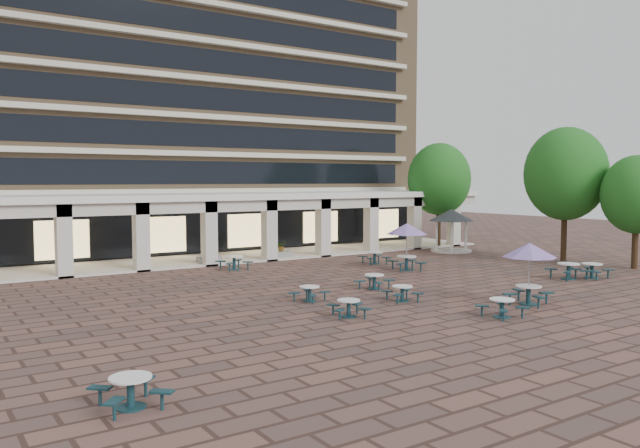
{
  "coord_description": "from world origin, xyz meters",
  "views": [
    {
      "loc": [
        -17.64,
        -23.09,
        5.26
      ],
      "look_at": [
        -0.2,
        3.0,
        3.05
      ],
      "focal_mm": 35.0,
      "sensor_mm": 36.0,
      "label": 1
    }
  ],
  "objects_px": {
    "picnic_table_1": "(502,306)",
    "picnic_table_2": "(402,292)",
    "picnic_table_0": "(131,389)",
    "gazebo": "(451,220)",
    "planter_right": "(282,252)",
    "planter_left": "(209,256)"
  },
  "relations": [
    {
      "from": "picnic_table_1",
      "to": "picnic_table_2",
      "type": "distance_m",
      "value": 4.69
    },
    {
      "from": "picnic_table_0",
      "to": "gazebo",
      "type": "distance_m",
      "value": 34.63
    },
    {
      "from": "picnic_table_2",
      "to": "planter_right",
      "type": "bearing_deg",
      "value": 91.95
    },
    {
      "from": "picnic_table_1",
      "to": "gazebo",
      "type": "xyz_separation_m",
      "value": [
        14.5,
        16.86,
        1.91
      ]
    },
    {
      "from": "picnic_table_0",
      "to": "picnic_table_1",
      "type": "relative_size",
      "value": 1.04
    },
    {
      "from": "gazebo",
      "to": "planter_left",
      "type": "xyz_separation_m",
      "value": [
        -17.69,
        3.39,
        -1.82
      ]
    },
    {
      "from": "picnic_table_2",
      "to": "planter_right",
      "type": "xyz_separation_m",
      "value": [
        3.07,
        15.68,
        0.06
      ]
    },
    {
      "from": "picnic_table_0",
      "to": "picnic_table_2",
      "type": "relative_size",
      "value": 0.97
    },
    {
      "from": "gazebo",
      "to": "planter_left",
      "type": "height_order",
      "value": "gazebo"
    },
    {
      "from": "picnic_table_1",
      "to": "planter_left",
      "type": "xyz_separation_m",
      "value": [
        -3.19,
        20.25,
        0.1
      ]
    },
    {
      "from": "picnic_table_1",
      "to": "planter_left",
      "type": "height_order",
      "value": "planter_left"
    },
    {
      "from": "picnic_table_2",
      "to": "gazebo",
      "type": "xyz_separation_m",
      "value": [
        15.54,
        12.29,
        1.94
      ]
    },
    {
      "from": "planter_left",
      "to": "planter_right",
      "type": "relative_size",
      "value": 1.0
    },
    {
      "from": "picnic_table_0",
      "to": "picnic_table_1",
      "type": "bearing_deg",
      "value": 4.88
    },
    {
      "from": "picnic_table_2",
      "to": "planter_left",
      "type": "height_order",
      "value": "planter_left"
    },
    {
      "from": "picnic_table_1",
      "to": "planter_right",
      "type": "relative_size",
      "value": 1.09
    },
    {
      "from": "picnic_table_1",
      "to": "gazebo",
      "type": "distance_m",
      "value": 22.32
    },
    {
      "from": "picnic_table_2",
      "to": "planter_left",
      "type": "distance_m",
      "value": 15.83
    },
    {
      "from": "picnic_table_2",
      "to": "picnic_table_0",
      "type": "bearing_deg",
      "value": -142.7
    },
    {
      "from": "picnic_table_1",
      "to": "planter_right",
      "type": "bearing_deg",
      "value": 85.07
    },
    {
      "from": "picnic_table_1",
      "to": "picnic_table_2",
      "type": "height_order",
      "value": "picnic_table_1"
    },
    {
      "from": "gazebo",
      "to": "planter_right",
      "type": "relative_size",
      "value": 2.23
    }
  ]
}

